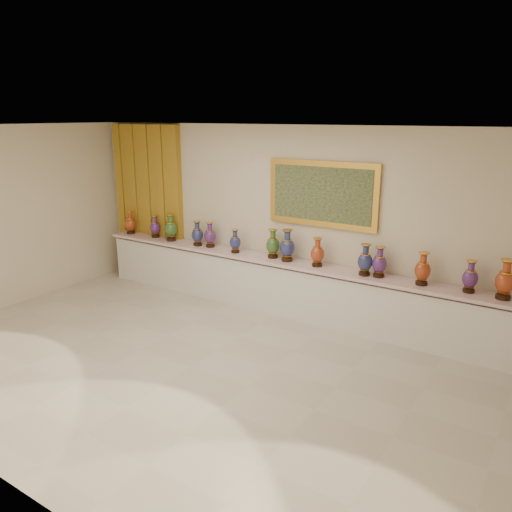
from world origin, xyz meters
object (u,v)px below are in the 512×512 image
at_px(vase_0, 130,224).
at_px(vase_1, 155,227).
at_px(counter, 280,286).
at_px(vase_2, 171,229).

height_order(vase_0, vase_1, vase_0).
relative_size(counter, vase_2, 14.71).
bearing_deg(vase_0, vase_1, 3.74).
height_order(counter, vase_0, vase_0).
bearing_deg(vase_0, counter, 0.51).
bearing_deg(vase_0, vase_2, 0.18).
distance_m(counter, vase_0, 3.43).
height_order(counter, vase_1, vase_1).
bearing_deg(counter, vase_0, -179.49).
relative_size(vase_0, vase_1, 1.05).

